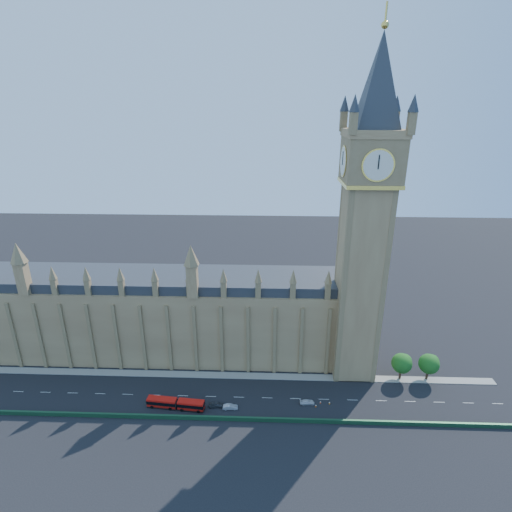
{
  "coord_description": "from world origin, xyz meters",
  "views": [
    {
      "loc": [
        12.21,
        -91.42,
        77.4
      ],
      "look_at": [
        8.48,
        10.0,
        39.12
      ],
      "focal_mm": 28.0,
      "sensor_mm": 36.0,
      "label": 1
    }
  ],
  "objects_px": {
    "car_white": "(307,402)",
    "car_grey": "(216,405)",
    "red_bus": "(176,404)",
    "car_silver": "(230,407)"
  },
  "relations": [
    {
      "from": "car_grey",
      "to": "car_white",
      "type": "height_order",
      "value": "car_grey"
    },
    {
      "from": "red_bus",
      "to": "car_white",
      "type": "bearing_deg",
      "value": 10.11
    },
    {
      "from": "red_bus",
      "to": "car_grey",
      "type": "relative_size",
      "value": 3.96
    },
    {
      "from": "car_grey",
      "to": "car_white",
      "type": "xyz_separation_m",
      "value": [
        25.12,
        2.01,
        -0.1
      ]
    },
    {
      "from": "red_bus",
      "to": "car_grey",
      "type": "xyz_separation_m",
      "value": [
        10.89,
        0.85,
        -0.73
      ]
    },
    {
      "from": "car_silver",
      "to": "car_white",
      "type": "height_order",
      "value": "car_silver"
    },
    {
      "from": "car_silver",
      "to": "car_white",
      "type": "xyz_separation_m",
      "value": [
        21.12,
        2.72,
        -0.08
      ]
    },
    {
      "from": "red_bus",
      "to": "car_silver",
      "type": "height_order",
      "value": "red_bus"
    },
    {
      "from": "car_grey",
      "to": "car_white",
      "type": "distance_m",
      "value": 25.2
    },
    {
      "from": "car_white",
      "to": "car_grey",
      "type": "bearing_deg",
      "value": 88.9
    }
  ]
}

